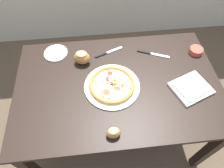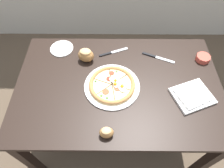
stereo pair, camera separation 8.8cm
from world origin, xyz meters
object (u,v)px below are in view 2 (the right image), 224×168
(pizza, at_px, (112,85))
(side_saucer, at_px, (62,49))
(dining_table, at_px, (118,92))
(napkin_folded, at_px, (192,95))
(knife_main, at_px, (158,58))
(ramekin_bowl, at_px, (203,58))
(bread_piece_mid, at_px, (86,55))
(knife_spare, at_px, (113,52))
(bread_piece_near, at_px, (106,132))

(pizza, height_order, side_saucer, pizza)
(dining_table, distance_m, napkin_folded, 0.50)
(dining_table, xyz_separation_m, pizza, (-0.04, -0.02, 0.12))
(napkin_folded, height_order, knife_main, napkin_folded)
(pizza, distance_m, ramekin_bowl, 0.71)
(bread_piece_mid, xyz_separation_m, knife_spare, (0.20, 0.08, -0.05))
(napkin_folded, distance_m, bread_piece_near, 0.60)
(pizza, distance_m, bread_piece_mid, 0.30)
(pizza, relative_size, bread_piece_near, 4.45)
(dining_table, xyz_separation_m, bread_piece_near, (-0.07, -0.36, 0.14))
(ramekin_bowl, xyz_separation_m, napkin_folded, (-0.15, -0.32, -0.00))
(bread_piece_mid, height_order, knife_spare, bread_piece_mid)
(ramekin_bowl, xyz_separation_m, knife_main, (-0.32, 0.02, -0.02))
(knife_main, xyz_separation_m, side_saucer, (-0.73, 0.09, 0.00))
(dining_table, distance_m, pizza, 0.13)
(ramekin_bowl, bearing_deg, knife_spare, 173.82)
(side_saucer, bearing_deg, bread_piece_mid, -29.57)
(bread_piece_mid, bearing_deg, pizza, -51.23)
(napkin_folded, xyz_separation_m, knife_main, (-0.18, 0.34, -0.01))
(bread_piece_near, xyz_separation_m, knife_main, (0.37, 0.60, -0.03))
(napkin_folded, bearing_deg, dining_table, 168.33)
(bread_piece_near, distance_m, knife_main, 0.70)
(pizza, height_order, napkin_folded, pizza)
(bread_piece_near, distance_m, knife_spare, 0.65)
(bread_piece_mid, bearing_deg, dining_table, -42.66)
(dining_table, bearing_deg, bread_piece_near, -101.45)
(pizza, height_order, bread_piece_mid, bread_piece_mid)
(napkin_folded, xyz_separation_m, bread_piece_near, (-0.54, -0.26, 0.02))
(pizza, relative_size, ramekin_bowl, 3.53)
(ramekin_bowl, relative_size, bread_piece_near, 1.26)
(bread_piece_near, xyz_separation_m, knife_spare, (0.04, 0.65, -0.03))
(pizza, distance_m, knife_main, 0.43)
(dining_table, height_order, side_saucer, side_saucer)
(bread_piece_near, bearing_deg, bread_piece_mid, 105.67)
(dining_table, xyz_separation_m, knife_main, (0.29, 0.24, 0.11))
(bread_piece_mid, bearing_deg, side_saucer, 150.43)
(side_saucer, bearing_deg, knife_spare, -4.94)
(bread_piece_near, xyz_separation_m, bread_piece_mid, (-0.16, 0.57, 0.02))
(pizza, height_order, ramekin_bowl, pizza)
(ramekin_bowl, xyz_separation_m, bread_piece_mid, (-0.85, -0.01, 0.03))
(ramekin_bowl, bearing_deg, dining_table, -160.19)
(ramekin_bowl, distance_m, bread_piece_near, 0.90)
(bread_piece_near, relative_size, knife_main, 0.36)
(bread_piece_mid, xyz_separation_m, side_saucer, (-0.20, 0.11, -0.05))
(bread_piece_near, relative_size, side_saucer, 0.48)
(dining_table, bearing_deg, knife_main, 39.29)
(bread_piece_near, bearing_deg, dining_table, 78.55)
(bread_piece_mid, bearing_deg, ramekin_bowl, 0.56)
(pizza, distance_m, bread_piece_near, 0.34)
(knife_spare, xyz_separation_m, side_saucer, (-0.40, 0.03, 0.00))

